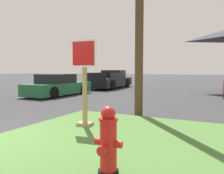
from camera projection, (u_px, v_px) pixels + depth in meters
grass_corner_patch at (113, 141)px, 4.49m from camera, size 4.76×4.82×0.08m
fire_hydrant at (108, 143)px, 2.88m from camera, size 0.38×0.34×0.92m
stop_sign at (84, 85)px, 5.50m from camera, size 0.67×0.32×2.13m
manhole_cover at (81, 115)px, 7.26m from camera, size 0.70×0.70×0.02m
parked_sedan_green at (58, 86)px, 13.04m from camera, size 1.87×4.39×1.25m
pickup_truck_black at (110, 81)px, 18.47m from camera, size 2.28×5.43×1.48m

